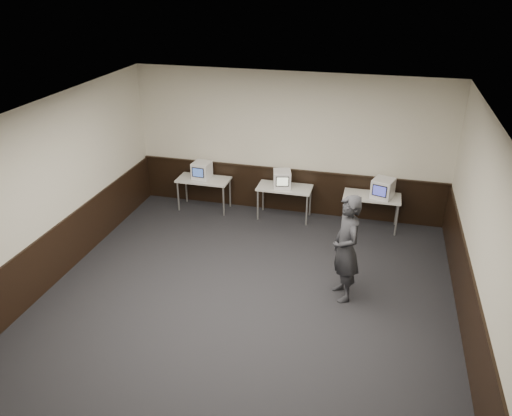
{
  "coord_description": "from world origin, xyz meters",
  "views": [
    {
      "loc": [
        1.9,
        -6.37,
        5.13
      ],
      "look_at": [
        -0.14,
        1.6,
        1.15
      ],
      "focal_mm": 35.0,
      "sensor_mm": 36.0,
      "label": 1
    }
  ],
  "objects_px": {
    "desk_left": "(204,182)",
    "desk_center": "(285,190)",
    "emac_center": "(282,179)",
    "emac_right": "(383,188)",
    "desk_right": "(372,199)",
    "emac_left": "(202,170)",
    "person": "(346,249)"
  },
  "relations": [
    {
      "from": "desk_right",
      "to": "emac_left",
      "type": "distance_m",
      "value": 3.86
    },
    {
      "from": "desk_right",
      "to": "emac_left",
      "type": "relative_size",
      "value": 2.71
    },
    {
      "from": "emac_right",
      "to": "person",
      "type": "bearing_deg",
      "value": -83.57
    },
    {
      "from": "desk_left",
      "to": "person",
      "type": "distance_m",
      "value": 4.41
    },
    {
      "from": "desk_left",
      "to": "emac_left",
      "type": "relative_size",
      "value": 2.71
    },
    {
      "from": "person",
      "to": "emac_center",
      "type": "bearing_deg",
      "value": -173.6
    },
    {
      "from": "desk_center",
      "to": "emac_center",
      "type": "height_order",
      "value": "emac_center"
    },
    {
      "from": "emac_right",
      "to": "person",
      "type": "xyz_separation_m",
      "value": [
        -0.53,
        -2.68,
        -0.01
      ]
    },
    {
      "from": "desk_right",
      "to": "emac_center",
      "type": "xyz_separation_m",
      "value": [
        -1.96,
        -0.01,
        0.26
      ]
    },
    {
      "from": "desk_right",
      "to": "emac_left",
      "type": "bearing_deg",
      "value": 179.51
    },
    {
      "from": "desk_left",
      "to": "emac_left",
      "type": "height_order",
      "value": "emac_left"
    },
    {
      "from": "desk_left",
      "to": "emac_right",
      "type": "bearing_deg",
      "value": -0.46
    },
    {
      "from": "desk_left",
      "to": "desk_center",
      "type": "relative_size",
      "value": 1.0
    },
    {
      "from": "desk_left",
      "to": "emac_left",
      "type": "bearing_deg",
      "value": 144.28
    },
    {
      "from": "desk_right",
      "to": "person",
      "type": "relative_size",
      "value": 0.64
    },
    {
      "from": "desk_right",
      "to": "emac_right",
      "type": "height_order",
      "value": "emac_right"
    },
    {
      "from": "desk_center",
      "to": "person",
      "type": "xyz_separation_m",
      "value": [
        1.57,
        -2.71,
        0.27
      ]
    },
    {
      "from": "desk_right",
      "to": "emac_right",
      "type": "relative_size",
      "value": 2.23
    },
    {
      "from": "desk_left",
      "to": "emac_right",
      "type": "xyz_separation_m",
      "value": [
        4.0,
        -0.03,
        0.28
      ]
    },
    {
      "from": "emac_center",
      "to": "emac_right",
      "type": "relative_size",
      "value": 0.89
    },
    {
      "from": "desk_right",
      "to": "emac_left",
      "type": "height_order",
      "value": "emac_left"
    },
    {
      "from": "desk_right",
      "to": "person",
      "type": "height_order",
      "value": "person"
    },
    {
      "from": "person",
      "to": "emac_right",
      "type": "bearing_deg",
      "value": 144.12
    },
    {
      "from": "emac_right",
      "to": "desk_left",
      "type": "bearing_deg",
      "value": -162.9
    },
    {
      "from": "desk_left",
      "to": "desk_center",
      "type": "distance_m",
      "value": 1.9
    },
    {
      "from": "person",
      "to": "desk_left",
      "type": "bearing_deg",
      "value": -152.73
    },
    {
      "from": "desk_center",
      "to": "desk_left",
      "type": "bearing_deg",
      "value": 180.0
    },
    {
      "from": "desk_right",
      "to": "person",
      "type": "bearing_deg",
      "value": -96.88
    },
    {
      "from": "emac_center",
      "to": "person",
      "type": "xyz_separation_m",
      "value": [
        1.63,
        -2.7,
        0.0
      ]
    },
    {
      "from": "desk_right",
      "to": "emac_center",
      "type": "distance_m",
      "value": 1.98
    },
    {
      "from": "desk_left",
      "to": "emac_center",
      "type": "height_order",
      "value": "emac_center"
    },
    {
      "from": "desk_center",
      "to": "emac_center",
      "type": "distance_m",
      "value": 0.27
    }
  ]
}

